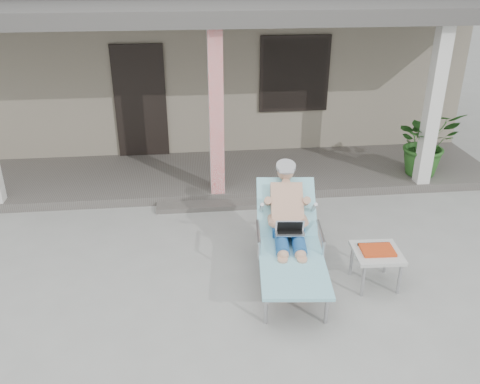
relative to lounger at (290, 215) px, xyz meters
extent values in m
plane|color=#9E9E99|center=(-0.75, 0.06, -0.82)|extent=(60.00, 60.00, 0.00)
cube|color=gray|center=(-0.75, 6.56, 0.68)|extent=(10.00, 5.00, 3.00)
cube|color=black|center=(-2.05, 4.03, 0.38)|extent=(0.95, 0.06, 2.10)
cube|color=black|center=(0.85, 4.03, 0.83)|extent=(1.20, 0.06, 1.30)
cube|color=black|center=(0.85, 4.03, 0.83)|extent=(1.32, 0.05, 1.42)
cube|color=#605B56|center=(-0.75, 3.06, -0.74)|extent=(10.00, 2.00, 0.15)
cube|color=red|center=(-0.75, 2.21, 0.64)|extent=(0.22, 0.22, 2.61)
cube|color=silver|center=(2.75, 2.21, 0.64)|extent=(0.22, 0.22, 2.61)
cube|color=#474442|center=(-0.75, 3.06, 2.06)|extent=(10.00, 2.30, 0.24)
cube|color=#605B56|center=(-0.75, 1.91, -0.78)|extent=(2.00, 0.30, 0.07)
cylinder|color=#B7B7BC|center=(-0.43, -0.97, -0.62)|extent=(0.05, 0.05, 0.39)
cylinder|color=#B7B7BC|center=(0.23, -1.03, -0.62)|extent=(0.05, 0.05, 0.39)
cylinder|color=#B7B7BC|center=(-0.29, 0.41, -0.62)|extent=(0.05, 0.05, 0.39)
cylinder|color=#B7B7BC|center=(0.37, 0.34, -0.62)|extent=(0.05, 0.05, 0.39)
cube|color=#B7B7BC|center=(-0.05, -0.50, -0.41)|extent=(0.79, 1.36, 0.03)
cube|color=#95DEE7|center=(-0.05, -0.50, -0.38)|extent=(0.90, 1.41, 0.04)
cube|color=#B7B7BC|center=(0.05, 0.44, -0.16)|extent=(0.72, 0.68, 0.52)
cube|color=#95DEE7|center=(0.05, 0.44, -0.12)|extent=(0.84, 0.77, 0.59)
cylinder|color=#A1A1A4|center=(0.08, 0.74, 0.35)|extent=(0.29, 0.29, 0.14)
cube|color=silver|center=(0.00, -0.04, -0.20)|extent=(0.38, 0.28, 0.25)
cube|color=beige|center=(1.01, -0.38, -0.37)|extent=(0.59, 0.59, 0.04)
cylinder|color=#B7B7BC|center=(0.79, -0.60, -0.61)|extent=(0.04, 0.04, 0.43)
cylinder|color=#B7B7BC|center=(1.23, -0.60, -0.61)|extent=(0.04, 0.04, 0.43)
cylinder|color=#B7B7BC|center=(0.79, -0.15, -0.61)|extent=(0.04, 0.04, 0.43)
cylinder|color=#B7B7BC|center=(1.23, -0.15, -0.61)|extent=(0.04, 0.04, 0.43)
cube|color=#D24116|center=(1.01, -0.38, -0.33)|extent=(0.41, 0.31, 0.03)
cube|color=black|center=(1.01, -0.23, -0.34)|extent=(0.39, 0.04, 0.04)
imported|color=#26591E|center=(2.92, 2.56, -0.09)|extent=(1.20, 1.09, 1.17)
camera|label=1|loc=(-1.20, -5.38, 2.91)|focal=38.00mm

